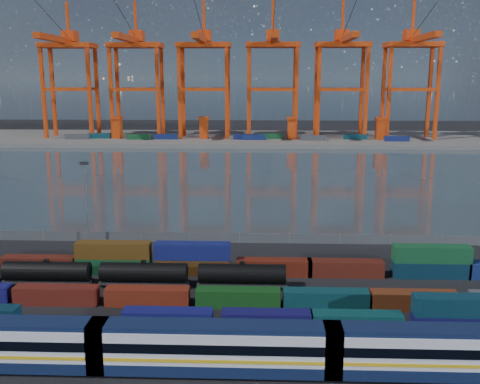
{
  "coord_description": "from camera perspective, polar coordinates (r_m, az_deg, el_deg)",
  "views": [
    {
      "loc": [
        3.95,
        -74.71,
        32.29
      ],
      "look_at": [
        0.0,
        30.0,
        10.0
      ],
      "focal_mm": 40.0,
      "sensor_mm": 36.0,
      "label": 1
    }
  ],
  "objects": [
    {
      "name": "yard_light_mast",
      "position": [
        108.74,
        -16.09,
        -0.68
      ],
      "size": [
        1.6,
        0.4,
        16.6
      ],
      "color": "slate",
      "rests_on": "ground"
    },
    {
      "name": "container_row_north",
      "position": [
        90.14,
        1.94,
        -7.54
      ],
      "size": [
        141.57,
        2.55,
        5.44
      ],
      "color": "#0F1C4E",
      "rests_on": "ground"
    },
    {
      "name": "gantry_cranes",
      "position": [
        278.29,
        -0.21,
        14.27
      ],
      "size": [
        202.15,
        52.14,
        70.6
      ],
      "color": "red",
      "rests_on": "ground"
    },
    {
      "name": "distant_mountains",
      "position": [
        1686.27,
        4.38,
        18.38
      ],
      "size": [
        2470.0,
        1100.0,
        520.0
      ],
      "color": "#1E2630",
      "rests_on": "ground"
    },
    {
      "name": "waterfront_fence",
      "position": [
        107.45,
        -0.04,
        -4.92
      ],
      "size": [
        160.12,
        0.12,
        2.2
      ],
      "color": "#595B5E",
      "rests_on": "ground"
    },
    {
      "name": "container_row_south",
      "position": [
        71.64,
        1.18,
        -13.0
      ],
      "size": [
        140.09,
        2.4,
        5.12
      ],
      "color": "#3D4042",
      "rests_on": "ground"
    },
    {
      "name": "container_row_mid",
      "position": [
        78.65,
        5.21,
        -11.24
      ],
      "size": [
        142.03,
        2.47,
        2.63
      ],
      "color": "#404345",
      "rests_on": "ground"
    },
    {
      "name": "passenger_train",
      "position": [
        61.75,
        -2.75,
        -16.34
      ],
      "size": [
        80.02,
        3.46,
        5.93
      ],
      "color": "silver",
      "rests_on": "ground"
    },
    {
      "name": "quay_containers",
      "position": [
        272.14,
        -1.01,
        5.89
      ],
      "size": [
        172.58,
        10.99,
        2.6
      ],
      "color": "navy",
      "rests_on": "far_quay"
    },
    {
      "name": "straddle_carriers",
      "position": [
        275.88,
        0.82,
        6.92
      ],
      "size": [
        140.0,
        7.0,
        11.1
      ],
      "color": "red",
      "rests_on": "far_quay"
    },
    {
      "name": "ground",
      "position": [
        81.49,
        -0.81,
        -11.34
      ],
      "size": [
        700.0,
        700.0,
        0.0
      ],
      "primitive_type": "plane",
      "color": "black",
      "rests_on": "ground"
    },
    {
      "name": "far_quay",
      "position": [
        286.46,
        1.36,
        5.73
      ],
      "size": [
        700.0,
        70.0,
        2.0
      ],
      "primitive_type": "cube",
      "color": "#514F4C",
      "rests_on": "ground"
    },
    {
      "name": "harbor_water",
      "position": [
        182.63,
        0.89,
        1.83
      ],
      "size": [
        700.0,
        700.0,
        0.0
      ],
      "primitive_type": "plane",
      "color": "#313F46",
      "rests_on": "ground"
    }
  ]
}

